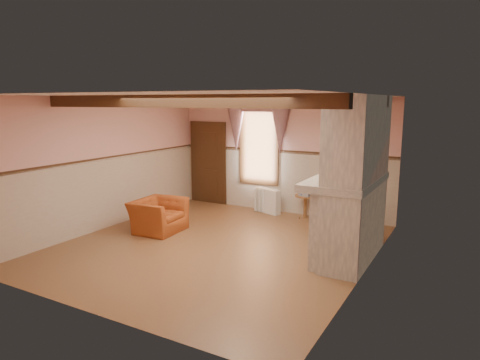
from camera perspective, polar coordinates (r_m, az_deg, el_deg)
The scene contains 26 objects.
floor at distance 8.20m, azimuth -3.16°, elevation -8.78°, with size 5.50×6.00×0.01m, color brown.
ceiling at distance 7.75m, azimuth -3.37°, elevation 11.18°, with size 5.50×6.00×0.01m, color silver.
wall_back at distance 10.48m, azimuth 5.57°, elevation 3.28°, with size 5.50×0.02×2.80m, color #DA9D97.
wall_front at distance 5.61m, azimuth -19.93°, elevation -3.57°, with size 5.50×0.02×2.80m, color #DA9D97.
wall_left at distance 9.60m, azimuth -17.27°, elevation 2.20°, with size 0.02×6.00×2.80m, color #DA9D97.
wall_right at distance 6.81m, azimuth 16.68°, elevation -0.99°, with size 0.02×6.00×2.80m, color #DA9D97.
wainscot at distance 7.99m, azimuth -3.21°, elevation -3.69°, with size 5.50×6.00×1.50m, color #C1B09B, non-canonical shape.
chair_rail at distance 7.84m, azimuth -3.27°, elevation 1.64°, with size 5.50×6.00×0.08m, color black, non-canonical shape.
firebox at distance 7.79m, azimuth 11.88°, elevation -6.57°, with size 0.20×0.95×0.90m, color black.
armchair at distance 9.17m, azimuth -10.84°, elevation -4.67°, with size 1.04×0.91×0.68m, color #994219.
side_table at distance 10.14m, azimuth 8.69°, elevation -3.51°, with size 0.49×0.49×0.55m, color brown.
book_stack at distance 10.01m, azimuth 8.90°, elevation -1.49°, with size 0.26×0.32×0.20m, color #B7AD8C.
radiator at distance 10.50m, azimuth 3.70°, elevation -2.78°, with size 0.70×0.18×0.60m, color silver.
bowl at distance 7.34m, azimuth 13.63°, elevation 0.49°, with size 0.38×0.38×0.09m, color brown.
mantel_clock at distance 8.08m, azimuth 15.15°, elevation 1.69°, with size 0.14×0.24×0.20m, color black.
oil_lamp at distance 7.90m, azimuth 14.84°, elevation 1.81°, with size 0.11×0.11×0.28m, color #CB7F39.
candle_red at distance 6.76m, azimuth 12.25°, elevation -0.00°, with size 0.06×0.06×0.16m, color maroon.
jar_yellow at distance 7.17m, azimuth 13.26°, elevation 0.39°, with size 0.06×0.06×0.12m, color gold.
fireplace at distance 7.46m, azimuth 15.27°, elevation 0.05°, with size 0.85×2.00×2.80m, color gray.
mantel at distance 7.51m, azimuth 13.92°, elevation -0.13°, with size 1.05×2.05×0.12m, color gray.
overmantel_mirror at distance 7.47m, azimuth 12.76°, elevation 4.60°, with size 0.06×1.44×1.04m, color silver.
door at distance 11.48m, azimuth -4.24°, elevation 2.16°, with size 1.10×0.10×2.10m, color black.
window at distance 10.68m, azimuth 2.57°, elevation 4.80°, with size 1.06×0.08×2.02m, color white.
window_drapes at distance 10.56m, azimuth 2.38°, elevation 8.00°, with size 1.30×0.14×1.40m, color gray.
ceiling_beam_front at distance 6.77m, azimuth -8.91°, elevation 10.34°, with size 5.50×0.18×0.20m, color black.
ceiling_beam_back at distance 8.78m, azimuth 0.92°, elevation 10.45°, with size 5.50×0.18×0.20m, color black.
Camera 1 is at (4.16, -6.54, 2.70)m, focal length 32.00 mm.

